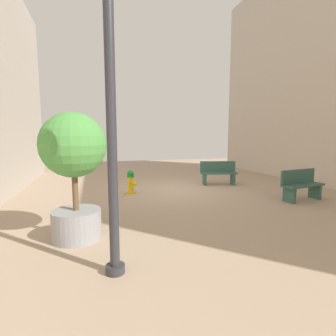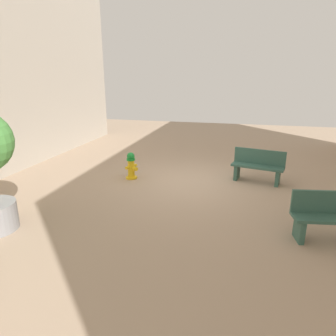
# 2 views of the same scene
# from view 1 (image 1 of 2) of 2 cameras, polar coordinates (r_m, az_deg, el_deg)

# --- Properties ---
(ground_plane) EXTENTS (23.40, 23.40, 0.00)m
(ground_plane) POSITION_cam_1_polar(r_m,az_deg,el_deg) (9.59, 2.27, -4.81)
(ground_plane) COLOR tan
(fire_hydrant) EXTENTS (0.41, 0.43, 0.81)m
(fire_hydrant) POSITION_cam_1_polar(r_m,az_deg,el_deg) (8.97, -8.32, -3.07)
(fire_hydrant) COLOR gold
(fire_hydrant) RESTS_ON ground_plane
(bench_near) EXTENTS (1.54, 0.76, 0.95)m
(bench_near) POSITION_cam_1_polar(r_m,az_deg,el_deg) (10.71, 11.19, -1.04)
(bench_near) COLOR #33594C
(bench_near) RESTS_ON ground_plane
(bench_far) EXTENTS (1.53, 0.68, 0.95)m
(bench_far) POSITION_cam_1_polar(r_m,az_deg,el_deg) (8.95, 27.62, -3.32)
(bench_far) COLOR #33594C
(bench_far) RESTS_ON ground_plane
(planter_tree) EXTENTS (1.22, 1.22, 2.43)m
(planter_tree) POSITION_cam_1_polar(r_m,az_deg,el_deg) (5.10, -20.28, 1.18)
(planter_tree) COLOR gray
(planter_tree) RESTS_ON ground_plane
(street_lamp) EXTENTS (0.36, 0.36, 4.28)m
(street_lamp) POSITION_cam_1_polar(r_m,az_deg,el_deg) (3.65, -12.77, 17.19)
(street_lamp) COLOR #2D2D33
(street_lamp) RESTS_ON ground_plane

